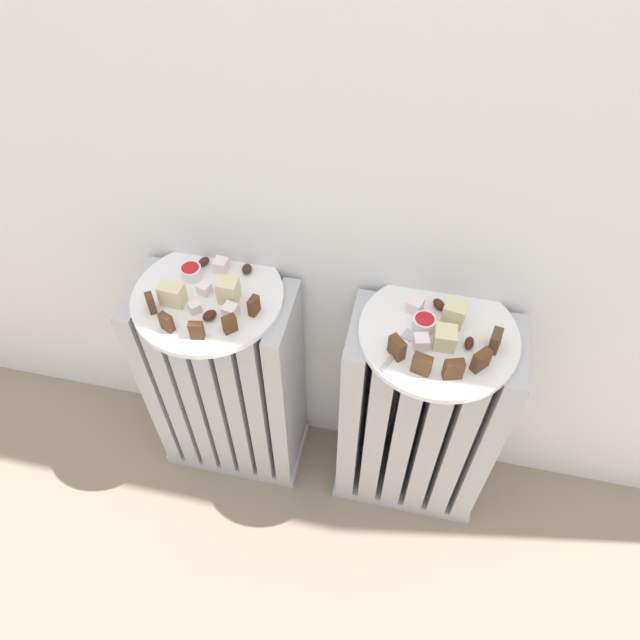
{
  "coord_description": "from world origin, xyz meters",
  "views": [
    {
      "loc": [
        0.15,
        -0.39,
        1.37
      ],
      "look_at": [
        0.0,
        0.28,
        0.56
      ],
      "focal_mm": 32.67,
      "sensor_mm": 36.0,
      "label": 1
    }
  ],
  "objects_px": {
    "jam_bowl_right": "(424,323)",
    "fork": "(399,347)",
    "jam_bowl_left": "(191,272)",
    "radiator_left": "(227,385)",
    "plate_right": "(438,334)",
    "plate_left": "(208,297)",
    "radiator_right": "(417,420)"
  },
  "relations": [
    {
      "from": "plate_right",
      "to": "jam_bowl_left",
      "type": "height_order",
      "value": "jam_bowl_left"
    },
    {
      "from": "radiator_right",
      "to": "radiator_left",
      "type": "bearing_deg",
      "value": 180.0
    },
    {
      "from": "plate_right",
      "to": "jam_bowl_left",
      "type": "xyz_separation_m",
      "value": [
        -0.47,
        0.04,
        0.02
      ]
    },
    {
      "from": "plate_left",
      "to": "fork",
      "type": "xyz_separation_m",
      "value": [
        0.36,
        -0.05,
        0.01
      ]
    },
    {
      "from": "plate_left",
      "to": "radiator_right",
      "type": "bearing_deg",
      "value": 0.0
    },
    {
      "from": "plate_left",
      "to": "plate_right",
      "type": "distance_m",
      "value": 0.43
    },
    {
      "from": "jam_bowl_right",
      "to": "radiator_right",
      "type": "bearing_deg",
      "value": -9.2
    },
    {
      "from": "plate_left",
      "to": "jam_bowl_left",
      "type": "relative_size",
      "value": 7.02
    },
    {
      "from": "jam_bowl_right",
      "to": "fork",
      "type": "bearing_deg",
      "value": -123.62
    },
    {
      "from": "radiator_left",
      "to": "plate_left",
      "type": "xyz_separation_m",
      "value": [
        0.0,
        0.0,
        0.29
      ]
    },
    {
      "from": "radiator_right",
      "to": "plate_left",
      "type": "relative_size",
      "value": 2.0
    },
    {
      "from": "plate_right",
      "to": "fork",
      "type": "height_order",
      "value": "fork"
    },
    {
      "from": "radiator_right",
      "to": "jam_bowl_right",
      "type": "bearing_deg",
      "value": 170.8
    },
    {
      "from": "jam_bowl_right",
      "to": "plate_right",
      "type": "bearing_deg",
      "value": -9.2
    },
    {
      "from": "radiator_left",
      "to": "jam_bowl_right",
      "type": "bearing_deg",
      "value": 0.66
    },
    {
      "from": "radiator_right",
      "to": "plate_right",
      "type": "bearing_deg",
      "value": 0.0
    },
    {
      "from": "plate_right",
      "to": "radiator_left",
      "type": "bearing_deg",
      "value": 180.0
    },
    {
      "from": "plate_left",
      "to": "plate_right",
      "type": "bearing_deg",
      "value": 0.0
    },
    {
      "from": "radiator_right",
      "to": "fork",
      "type": "distance_m",
      "value": 0.31
    },
    {
      "from": "plate_left",
      "to": "fork",
      "type": "distance_m",
      "value": 0.37
    },
    {
      "from": "radiator_left",
      "to": "plate_left",
      "type": "relative_size",
      "value": 2.0
    },
    {
      "from": "radiator_left",
      "to": "plate_right",
      "type": "height_order",
      "value": "plate_right"
    },
    {
      "from": "radiator_right",
      "to": "jam_bowl_left",
      "type": "distance_m",
      "value": 0.57
    },
    {
      "from": "plate_right",
      "to": "jam_bowl_right",
      "type": "height_order",
      "value": "jam_bowl_right"
    },
    {
      "from": "plate_left",
      "to": "jam_bowl_right",
      "type": "height_order",
      "value": "jam_bowl_right"
    },
    {
      "from": "plate_left",
      "to": "jam_bowl_left",
      "type": "distance_m",
      "value": 0.06
    },
    {
      "from": "jam_bowl_left",
      "to": "radiator_left",
      "type": "bearing_deg",
      "value": -41.07
    },
    {
      "from": "plate_right",
      "to": "fork",
      "type": "distance_m",
      "value": 0.08
    },
    {
      "from": "radiator_left",
      "to": "fork",
      "type": "distance_m",
      "value": 0.47
    },
    {
      "from": "jam_bowl_right",
      "to": "fork",
      "type": "xyz_separation_m",
      "value": [
        -0.04,
        -0.05,
        -0.01
      ]
    },
    {
      "from": "plate_left",
      "to": "fork",
      "type": "height_order",
      "value": "fork"
    },
    {
      "from": "radiator_right",
      "to": "fork",
      "type": "xyz_separation_m",
      "value": [
        -0.06,
        -0.05,
        0.3
      ]
    }
  ]
}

